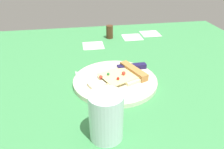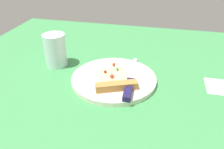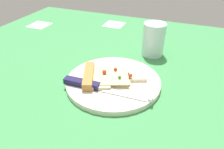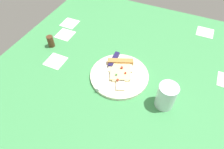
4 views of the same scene
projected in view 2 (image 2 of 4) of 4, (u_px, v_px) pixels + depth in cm
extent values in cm
cube|color=#3D8C4C|center=(110.00, 95.00, 66.57)|extent=(119.52, 119.52, 3.00)
cube|color=white|center=(221.00, 87.00, 67.67)|extent=(9.00, 9.00, 0.20)
cylinder|color=silver|center=(112.00, 79.00, 70.38)|extent=(26.39, 26.39, 1.44)
cube|color=beige|center=(115.00, 82.00, 66.37)|extent=(9.78, 12.46, 1.00)
cube|color=beige|center=(112.00, 73.00, 71.03)|extent=(7.94, 8.80, 1.00)
cube|color=beige|center=(109.00, 66.00, 75.26)|extent=(6.19, 5.33, 1.00)
cube|color=#EDD88C|center=(113.00, 75.00, 68.58)|extent=(12.77, 12.34, 0.30)
cube|color=#B27A3D|center=(117.00, 86.00, 63.53)|extent=(7.03, 12.07, 2.20)
sphere|color=red|center=(111.00, 76.00, 66.77)|extent=(1.23, 1.23, 1.23)
sphere|color=red|center=(114.00, 64.00, 73.03)|extent=(1.14, 1.14, 1.14)
sphere|color=#2D7A38|center=(117.00, 69.00, 70.64)|extent=(0.90, 0.90, 0.90)
sphere|color=#B21E14|center=(105.00, 72.00, 69.21)|extent=(0.93, 0.93, 0.93)
cube|color=silver|center=(133.00, 70.00, 73.19)|extent=(12.07, 2.46, 0.30)
cone|color=silver|center=(135.00, 62.00, 78.24)|extent=(2.08, 2.08, 2.00)
cube|color=#1E1947|center=(129.00, 89.00, 62.74)|extent=(10.08, 2.58, 1.60)
cylinder|color=silver|center=(55.00, 50.00, 77.14)|extent=(7.55, 7.55, 11.26)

